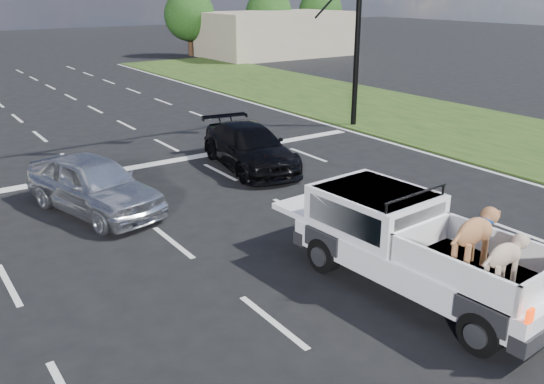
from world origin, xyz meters
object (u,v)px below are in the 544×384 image
(traffic_signal, at_px, (311,9))
(pickup_truck, at_px, (414,245))
(silver_sedan, at_px, (94,184))
(black_coupe, at_px, (250,147))

(traffic_signal, bearing_deg, pickup_truck, -118.86)
(silver_sedan, bearing_deg, traffic_signal, 5.58)
(pickup_truck, bearing_deg, silver_sedan, 112.42)
(black_coupe, bearing_deg, pickup_truck, -92.12)
(traffic_signal, distance_m, pickup_truck, 13.14)
(traffic_signal, height_order, black_coupe, traffic_signal)
(traffic_signal, xyz_separation_m, pickup_truck, (-6.07, -11.01, -3.81))
(silver_sedan, height_order, black_coupe, silver_sedan)
(traffic_signal, distance_m, silver_sedan, 11.13)
(pickup_truck, bearing_deg, traffic_signal, 57.15)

